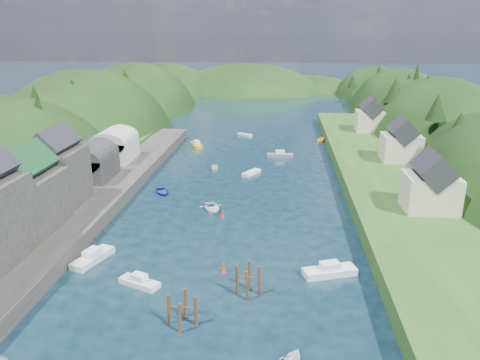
# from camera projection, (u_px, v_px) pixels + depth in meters

# --- Properties ---
(ground) EXTENTS (600.00, 600.00, 0.00)m
(ground) POSITION_uv_depth(u_px,v_px,m) (250.00, 165.00, 95.00)
(ground) COLOR black
(ground) RESTS_ON ground
(hillside_left) EXTENTS (44.00, 245.56, 52.00)m
(hillside_left) POSITION_uv_depth(u_px,v_px,m) (88.00, 164.00, 124.98)
(hillside_left) COLOR black
(hillside_left) RESTS_ON ground
(hillside_right) EXTENTS (36.00, 245.56, 48.00)m
(hillside_right) POSITION_uv_depth(u_px,v_px,m) (435.00, 171.00, 117.15)
(hillside_right) COLOR black
(hillside_right) RESTS_ON ground
(far_hills) EXTENTS (103.00, 68.00, 44.00)m
(far_hills) POSITION_uv_depth(u_px,v_px,m) (271.00, 113.00, 215.71)
(far_hills) COLOR black
(far_hills) RESTS_ON ground
(hill_trees) EXTENTS (90.43, 147.85, 12.90)m
(hill_trees) POSITION_uv_depth(u_px,v_px,m) (253.00, 101.00, 104.88)
(hill_trees) COLOR black
(hill_trees) RESTS_ON ground
(quay_left) EXTENTS (12.00, 110.00, 2.00)m
(quay_left) POSITION_uv_depth(u_px,v_px,m) (72.00, 212.00, 68.30)
(quay_left) COLOR #2D2B28
(quay_left) RESTS_ON ground
(terrace_left_grass) EXTENTS (12.00, 110.00, 2.50)m
(terrace_left_grass) POSITION_uv_depth(u_px,v_px,m) (26.00, 209.00, 68.82)
(terrace_left_grass) COLOR #234719
(terrace_left_grass) RESTS_ON ground
(boat_sheds) EXTENTS (7.00, 21.00, 7.50)m
(boat_sheds) POSITION_uv_depth(u_px,v_px,m) (103.00, 151.00, 85.15)
(boat_sheds) COLOR #2D2D30
(boat_sheds) RESTS_ON quay_left
(terrace_right) EXTENTS (16.00, 120.00, 2.40)m
(terrace_right) POSITION_uv_depth(u_px,v_px,m) (386.00, 178.00, 83.03)
(terrace_right) COLOR #234719
(terrace_right) RESTS_ON ground
(right_bank_cottages) EXTENTS (9.00, 59.24, 8.41)m
(right_bank_cottages) POSITION_uv_depth(u_px,v_px,m) (395.00, 142.00, 89.24)
(right_bank_cottages) COLOR beige
(right_bank_cottages) RESTS_ON terrace_right
(piling_cluster_near) EXTENTS (3.08, 2.89, 3.56)m
(piling_cluster_near) POSITION_uv_depth(u_px,v_px,m) (182.00, 313.00, 43.68)
(piling_cluster_near) COLOR #382314
(piling_cluster_near) RESTS_ON ground
(piling_cluster_far) EXTENTS (2.84, 2.69, 3.80)m
(piling_cluster_far) POSITION_uv_depth(u_px,v_px,m) (248.00, 282.00, 48.70)
(piling_cluster_far) COLOR #382314
(piling_cluster_far) RESTS_ON ground
(channel_buoy_near) EXTENTS (0.70, 0.70, 1.10)m
(channel_buoy_near) POSITION_uv_depth(u_px,v_px,m) (224.00, 268.00, 53.26)
(channel_buoy_near) COLOR red
(channel_buoy_near) RESTS_ON ground
(channel_buoy_far) EXTENTS (0.70, 0.70, 1.10)m
(channel_buoy_far) POSITION_uv_depth(u_px,v_px,m) (223.00, 214.00, 68.81)
(channel_buoy_far) COLOR red
(channel_buoy_far) RESTS_ON ground
(moored_boats) EXTENTS (34.96, 96.69, 2.28)m
(moored_boats) POSITION_uv_depth(u_px,v_px,m) (197.00, 226.00, 64.52)
(moored_boats) COLOR white
(moored_boats) RESTS_ON ground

